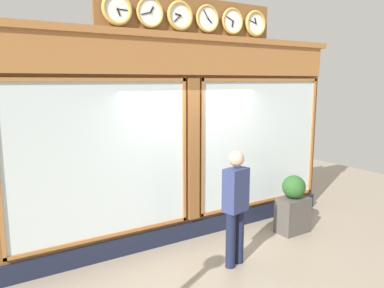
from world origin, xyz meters
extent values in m
cube|color=brown|center=(0.00, -0.15, 1.64)|extent=(6.01, 0.30, 3.28)
cube|color=#191E33|center=(0.00, 0.02, 0.14)|extent=(6.01, 0.08, 0.28)
cube|color=#A56936|center=(0.00, 0.04, 3.01)|extent=(5.89, 0.08, 0.54)
cube|color=#A56936|center=(0.00, 0.02, 3.33)|extent=(6.14, 0.20, 0.10)
cube|color=silver|center=(-1.53, 0.01, 1.52)|extent=(2.66, 0.02, 2.24)
cube|color=#A56936|center=(-1.53, 0.04, 2.67)|extent=(2.76, 0.04, 0.05)
cube|color=#A56936|center=(-1.53, 0.04, 0.37)|extent=(2.76, 0.04, 0.05)
cube|color=#A56936|center=(-2.88, 0.04, 1.52)|extent=(0.05, 0.04, 2.34)
cube|color=#A56936|center=(-0.18, 0.04, 1.52)|extent=(0.05, 0.04, 2.34)
cube|color=silver|center=(1.53, 0.01, 1.52)|extent=(2.66, 0.02, 2.24)
cube|color=#A56936|center=(1.53, 0.04, 2.67)|extent=(2.76, 0.04, 0.05)
cube|color=#A56936|center=(1.53, 0.04, 0.37)|extent=(2.76, 0.04, 0.05)
cube|color=#A56936|center=(0.18, 0.04, 1.52)|extent=(0.05, 0.04, 2.34)
cube|color=brown|center=(0.00, 0.03, 1.52)|extent=(0.20, 0.10, 2.34)
cube|color=brown|center=(0.00, -0.02, 3.62)|extent=(3.13, 0.06, 0.63)
cylinder|color=white|center=(-1.25, 0.06, 3.62)|extent=(0.36, 0.02, 0.36)
torus|color=gold|center=(-1.25, 0.06, 3.62)|extent=(0.45, 0.06, 0.45)
cube|color=black|center=(-1.24, 0.07, 3.67)|extent=(0.05, 0.01, 0.10)
cube|color=black|center=(-1.18, 0.07, 3.64)|extent=(0.15, 0.01, 0.05)
sphere|color=black|center=(-1.25, 0.08, 3.62)|extent=(0.02, 0.02, 0.02)
cylinder|color=white|center=(-0.75, 0.06, 3.62)|extent=(0.36, 0.02, 0.36)
torus|color=gold|center=(-0.75, 0.06, 3.62)|extent=(0.43, 0.04, 0.43)
cube|color=black|center=(-0.74, 0.07, 3.57)|extent=(0.03, 0.01, 0.10)
cube|color=black|center=(-0.68, 0.07, 3.65)|extent=(0.14, 0.01, 0.07)
sphere|color=black|center=(-0.75, 0.08, 3.62)|extent=(0.02, 0.02, 0.02)
cylinder|color=white|center=(-0.25, 0.06, 3.62)|extent=(0.36, 0.02, 0.36)
torus|color=gold|center=(-0.25, 0.06, 3.62)|extent=(0.43, 0.05, 0.43)
cube|color=black|center=(-0.29, 0.07, 3.59)|extent=(0.08, 0.01, 0.08)
cube|color=black|center=(-0.21, 0.07, 3.68)|extent=(0.09, 0.01, 0.13)
sphere|color=black|center=(-0.25, 0.08, 3.62)|extent=(0.02, 0.02, 0.02)
cylinder|color=white|center=(0.25, 0.06, 3.62)|extent=(0.36, 0.02, 0.36)
torus|color=gold|center=(0.25, 0.06, 3.62)|extent=(0.45, 0.06, 0.45)
cube|color=black|center=(0.30, 0.07, 3.63)|extent=(0.10, 0.01, 0.04)
cube|color=black|center=(0.31, 0.07, 3.57)|extent=(0.12, 0.01, 0.11)
sphere|color=black|center=(0.25, 0.08, 3.62)|extent=(0.02, 0.02, 0.02)
cylinder|color=white|center=(0.75, 0.06, 3.62)|extent=(0.36, 0.02, 0.36)
torus|color=gold|center=(0.75, 0.06, 3.62)|extent=(0.43, 0.04, 0.43)
cube|color=black|center=(0.73, 0.07, 3.66)|extent=(0.06, 0.01, 0.09)
cube|color=black|center=(0.83, 0.07, 3.60)|extent=(0.15, 0.01, 0.05)
sphere|color=black|center=(0.75, 0.08, 3.62)|extent=(0.02, 0.02, 0.02)
cylinder|color=white|center=(1.25, 0.06, 3.62)|extent=(0.36, 0.02, 0.36)
torus|color=gold|center=(1.25, 0.06, 3.62)|extent=(0.44, 0.06, 0.44)
cube|color=black|center=(1.24, 0.07, 3.58)|extent=(0.05, 0.01, 0.10)
cube|color=black|center=(1.18, 0.07, 3.62)|extent=(0.15, 0.01, 0.02)
sphere|color=black|center=(1.25, 0.08, 3.62)|extent=(0.02, 0.02, 0.02)
cylinder|color=#191E38|center=(0.10, 1.19, 0.41)|extent=(0.14, 0.14, 0.82)
cylinder|color=#191E38|center=(-0.10, 1.14, 0.41)|extent=(0.14, 0.14, 0.82)
cube|color=navy|center=(0.00, 1.16, 1.13)|extent=(0.40, 0.30, 0.62)
sphere|color=tan|center=(0.00, 1.16, 1.58)|extent=(0.22, 0.22, 0.22)
cube|color=#4C4742|center=(-1.62, 0.76, 0.31)|extent=(0.56, 0.36, 0.62)
sphere|color=#285623|center=(-1.62, 0.76, 0.83)|extent=(0.40, 0.40, 0.40)
camera|label=1|loc=(3.25, 5.17, 2.65)|focal=35.20mm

